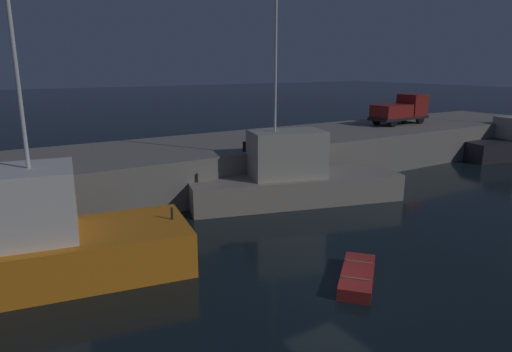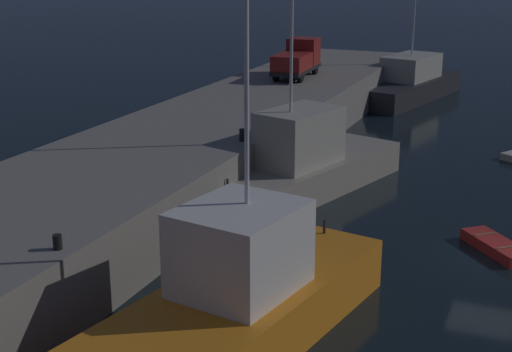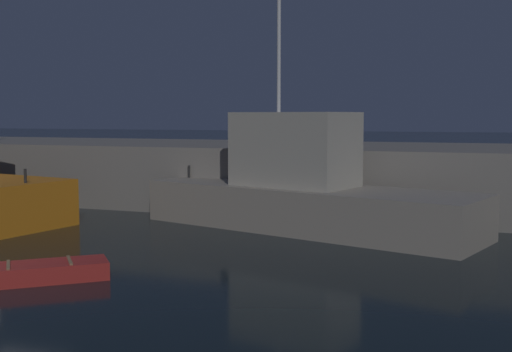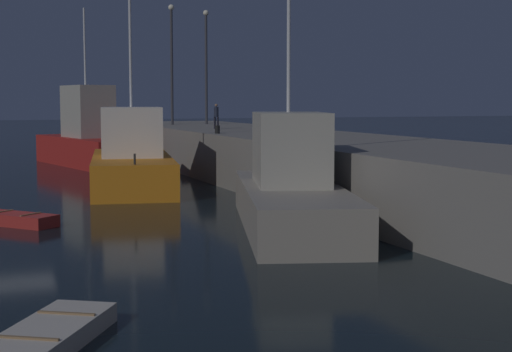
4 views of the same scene
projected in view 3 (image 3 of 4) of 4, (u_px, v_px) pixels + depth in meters
ground_plane at (9, 275)px, 16.70m from camera, size 320.00×320.00×0.00m
pier_quay at (234, 173)px, 30.91m from camera, size 74.20×8.84×2.78m
fishing_boat_blue at (304, 190)px, 23.42m from camera, size 12.94×6.89×11.34m
dinghy_orange_near at (40, 272)px, 16.10m from camera, size 3.22×3.00×0.49m
bollard_west at (279, 141)px, 26.16m from camera, size 0.28×0.28×0.59m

